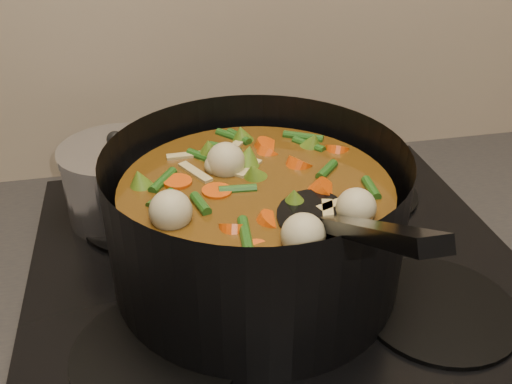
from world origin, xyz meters
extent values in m
cube|color=black|center=(0.00, 1.93, 0.89)|extent=(2.64, 0.64, 0.05)
cube|color=black|center=(0.00, 1.93, 0.92)|extent=(0.62, 0.54, 0.02)
cylinder|color=black|center=(-0.16, 1.80, 0.93)|extent=(0.18, 0.18, 0.01)
cylinder|color=black|center=(0.16, 1.80, 0.93)|extent=(0.18, 0.18, 0.01)
cylinder|color=black|center=(-0.16, 2.06, 0.93)|extent=(0.18, 0.18, 0.01)
cylinder|color=black|center=(0.16, 2.06, 0.93)|extent=(0.18, 0.18, 0.01)
cylinder|color=black|center=(-0.03, 1.91, 1.02)|extent=(0.40, 0.40, 0.17)
cylinder|color=black|center=(-0.03, 1.91, 0.94)|extent=(0.34, 0.34, 0.01)
cylinder|color=#5C390F|center=(-0.03, 1.91, 1.00)|extent=(0.31, 0.31, 0.12)
cylinder|color=#E2570A|center=(0.01, 1.91, 1.06)|extent=(0.03, 0.04, 0.03)
cylinder|color=#E2570A|center=(0.02, 1.97, 1.06)|extent=(0.05, 0.05, 0.03)
cylinder|color=#E2570A|center=(-0.06, 2.02, 1.06)|extent=(0.05, 0.05, 0.03)
cylinder|color=#E2570A|center=(-0.09, 1.93, 1.06)|extent=(0.04, 0.04, 0.03)
cylinder|color=#E2570A|center=(-0.12, 1.86, 1.06)|extent=(0.04, 0.04, 0.03)
cylinder|color=#E2570A|center=(-0.04, 1.86, 1.06)|extent=(0.05, 0.05, 0.03)
cylinder|color=#E2570A|center=(0.02, 1.84, 1.06)|extent=(0.04, 0.04, 0.03)
cylinder|color=#E2570A|center=(0.09, 1.90, 1.06)|extent=(0.04, 0.04, 0.03)
cylinder|color=#E2570A|center=(0.01, 1.95, 1.06)|extent=(0.05, 0.05, 0.03)
cylinder|color=#E2570A|center=(-0.05, 2.00, 1.06)|extent=(0.05, 0.05, 0.03)
cylinder|color=#E2570A|center=(-0.07, 1.93, 1.06)|extent=(0.04, 0.03, 0.03)
cylinder|color=#E2570A|center=(-0.11, 1.87, 1.06)|extent=(0.04, 0.05, 0.03)
sphere|color=#C3B789|center=(0.04, 1.91, 1.07)|extent=(0.05, 0.05, 0.05)
sphere|color=#C3B789|center=(-0.06, 1.97, 1.07)|extent=(0.05, 0.05, 0.05)
sphere|color=#C3B789|center=(-0.08, 1.86, 1.07)|extent=(0.05, 0.05, 0.05)
sphere|color=#C3B789|center=(0.03, 1.87, 1.07)|extent=(0.05, 0.05, 0.05)
cone|color=#547E1F|center=(-0.11, 1.85, 1.07)|extent=(0.05, 0.05, 0.04)
cone|color=#547E1F|center=(0.00, 1.81, 1.07)|extent=(0.05, 0.05, 0.04)
cone|color=#547E1F|center=(0.07, 1.91, 1.07)|extent=(0.05, 0.05, 0.04)
cone|color=#547E1F|center=(-0.01, 2.00, 1.07)|extent=(0.05, 0.05, 0.04)
cone|color=#547E1F|center=(-0.12, 1.96, 1.07)|extent=(0.05, 0.05, 0.04)
cone|color=#547E1F|center=(-0.11, 1.84, 1.07)|extent=(0.05, 0.05, 0.04)
cone|color=#547E1F|center=(0.01, 1.82, 1.07)|extent=(0.05, 0.05, 0.04)
cylinder|color=#22591A|center=(0.00, 1.94, 1.06)|extent=(0.01, 0.05, 0.01)
cylinder|color=#22591A|center=(-0.05, 2.02, 1.06)|extent=(0.04, 0.04, 0.01)
cylinder|color=#22591A|center=(-0.11, 1.96, 1.06)|extent=(0.05, 0.02, 0.01)
cylinder|color=#22591A|center=(-0.10, 1.89, 1.06)|extent=(0.03, 0.05, 0.01)
cylinder|color=#22591A|center=(-0.05, 1.86, 1.06)|extent=(0.03, 0.05, 0.01)
cylinder|color=#22591A|center=(0.01, 1.80, 1.06)|extent=(0.05, 0.02, 0.01)
cylinder|color=#22591A|center=(0.06, 1.88, 1.06)|extent=(0.04, 0.04, 0.01)
cylinder|color=#22591A|center=(0.03, 1.94, 1.06)|extent=(0.01, 0.05, 0.01)
cylinder|color=#22591A|center=(-0.02, 1.96, 1.06)|extent=(0.04, 0.04, 0.01)
cylinder|color=#22591A|center=(-0.11, 2.00, 1.06)|extent=(0.05, 0.02, 0.01)
cylinder|color=#22591A|center=(-0.13, 1.91, 1.06)|extent=(0.03, 0.05, 0.01)
cylinder|color=#22591A|center=(-0.08, 1.85, 1.06)|extent=(0.03, 0.05, 0.01)
cylinder|color=#22591A|center=(-0.03, 1.85, 1.06)|extent=(0.05, 0.02, 0.01)
cube|color=tan|center=(-0.11, 1.93, 1.06)|extent=(0.05, 0.01, 0.00)
cube|color=tan|center=(-0.07, 1.83, 1.06)|extent=(0.02, 0.05, 0.00)
cube|color=tan|center=(0.04, 1.86, 1.06)|extent=(0.05, 0.04, 0.00)
cube|color=tan|center=(0.03, 1.97, 1.06)|extent=(0.04, 0.04, 0.00)
cube|color=tan|center=(-0.08, 1.97, 1.06)|extent=(0.03, 0.05, 0.00)
cube|color=tan|center=(-0.11, 1.86, 1.06)|extent=(0.05, 0.02, 0.00)
ellipsoid|color=black|center=(0.01, 1.83, 1.06)|extent=(0.10, 0.12, 0.01)
cube|color=black|center=(0.02, 1.72, 1.12)|extent=(0.03, 0.20, 0.13)
cylinder|color=silver|center=(-0.19, 2.08, 0.98)|extent=(0.15, 0.15, 0.10)
cylinder|color=silver|center=(-0.19, 2.08, 1.03)|extent=(0.16, 0.16, 0.01)
sphere|color=black|center=(-0.19, 2.08, 1.05)|extent=(0.02, 0.02, 0.02)
camera|label=1|loc=(-0.15, 1.36, 1.39)|focal=40.00mm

